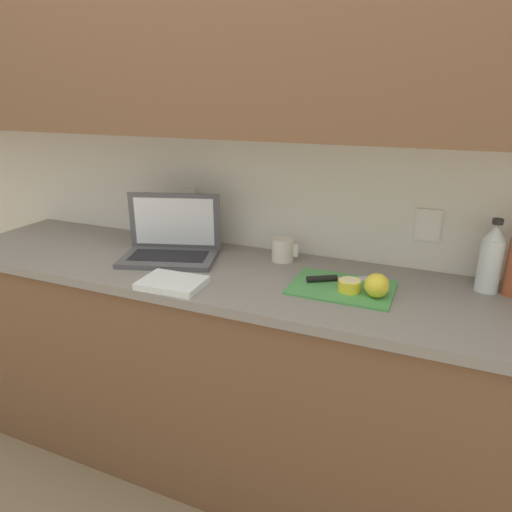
# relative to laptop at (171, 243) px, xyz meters

# --- Properties ---
(ground_plane) EXTENTS (12.00, 12.00, 0.00)m
(ground_plane) POSITION_rel_laptop_xyz_m (0.27, -0.05, -0.99)
(ground_plane) COLOR #847056
(ground_plane) RESTS_ON ground
(wall_back) EXTENTS (5.20, 0.38, 2.60)m
(wall_back) POSITION_rel_laptop_xyz_m (0.27, 0.18, 0.57)
(wall_back) COLOR white
(wall_back) RESTS_ON ground_plane
(counter_unit) EXTENTS (2.44, 0.59, 0.93)m
(counter_unit) POSITION_rel_laptop_xyz_m (0.25, -0.05, -0.52)
(counter_unit) COLOR brown
(counter_unit) RESTS_ON ground_plane
(laptop) EXTENTS (0.43, 0.34, 0.25)m
(laptop) POSITION_rel_laptop_xyz_m (0.00, 0.00, 0.00)
(laptop) COLOR #515156
(laptop) RESTS_ON counter_unit
(cutting_board) EXTENTS (0.35, 0.25, 0.01)m
(cutting_board) POSITION_rel_laptop_xyz_m (0.73, -0.05, -0.06)
(cutting_board) COLOR #4C9E51
(cutting_board) RESTS_ON counter_unit
(knife) EXTENTS (0.25, 0.17, 0.02)m
(knife) POSITION_rel_laptop_xyz_m (0.68, -0.01, -0.04)
(knife) COLOR silver
(knife) RESTS_ON cutting_board
(lemon_half_cut) EXTENTS (0.08, 0.08, 0.04)m
(lemon_half_cut) POSITION_rel_laptop_xyz_m (0.76, -0.08, -0.03)
(lemon_half_cut) COLOR yellow
(lemon_half_cut) RESTS_ON cutting_board
(lemon_whole_beside) EXTENTS (0.08, 0.08, 0.08)m
(lemon_whole_beside) POSITION_rel_laptop_xyz_m (0.85, -0.09, -0.01)
(lemon_whole_beside) COLOR yellow
(lemon_whole_beside) RESTS_ON cutting_board
(bottle_green_soda) EXTENTS (0.08, 0.08, 0.25)m
(bottle_green_soda) POSITION_rel_laptop_xyz_m (1.18, 0.13, 0.06)
(bottle_green_soda) COLOR silver
(bottle_green_soda) RESTS_ON counter_unit
(measuring_cup) EXTENTS (0.11, 0.09, 0.09)m
(measuring_cup) POSITION_rel_laptop_xyz_m (0.44, 0.14, -0.01)
(measuring_cup) COLOR silver
(measuring_cup) RESTS_ON counter_unit
(dish_towel) EXTENTS (0.23, 0.17, 0.02)m
(dish_towel) POSITION_rel_laptop_xyz_m (0.17, -0.26, -0.05)
(dish_towel) COLOR white
(dish_towel) RESTS_ON counter_unit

